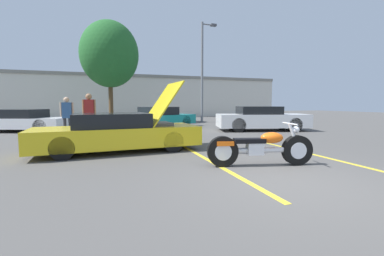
{
  "coord_description": "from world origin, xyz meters",
  "views": [
    {
      "loc": [
        -3.06,
        -3.82,
        1.42
      ],
      "look_at": [
        -1.01,
        2.38,
        0.8
      ],
      "focal_mm": 24.0,
      "sensor_mm": 36.0,
      "label": 1
    }
  ],
  "objects_px": {
    "show_car_hood_open": "(119,132)",
    "spectator_near_motorcycle": "(89,112)",
    "light_pole": "(203,68)",
    "tree_background": "(110,54)",
    "motorcycle": "(260,148)",
    "parked_car_left_row": "(24,121)",
    "spectator_by_show_car": "(67,114)",
    "parked_car_right_row": "(261,119)",
    "parked_car_mid_row": "(160,117)"
  },
  "relations": [
    {
      "from": "show_car_hood_open",
      "to": "spectator_near_motorcycle",
      "type": "relative_size",
      "value": 2.64
    },
    {
      "from": "light_pole",
      "to": "spectator_near_motorcycle",
      "type": "distance_m",
      "value": 10.95
    },
    {
      "from": "tree_background",
      "to": "motorcycle",
      "type": "height_order",
      "value": "tree_background"
    },
    {
      "from": "show_car_hood_open",
      "to": "parked_car_left_row",
      "type": "xyz_separation_m",
      "value": [
        -4.38,
        7.25,
        -0.01
      ]
    },
    {
      "from": "spectator_by_show_car",
      "to": "tree_background",
      "type": "bearing_deg",
      "value": 77.33
    },
    {
      "from": "tree_background",
      "to": "spectator_near_motorcycle",
      "type": "xyz_separation_m",
      "value": [
        -0.99,
        -8.9,
        -3.92
      ]
    },
    {
      "from": "light_pole",
      "to": "motorcycle",
      "type": "height_order",
      "value": "light_pole"
    },
    {
      "from": "parked_car_right_row",
      "to": "spectator_by_show_car",
      "type": "bearing_deg",
      "value": -165.69
    },
    {
      "from": "light_pole",
      "to": "motorcycle",
      "type": "relative_size",
      "value": 3.09
    },
    {
      "from": "tree_background",
      "to": "parked_car_left_row",
      "type": "bearing_deg",
      "value": -131.31
    },
    {
      "from": "tree_background",
      "to": "parked_car_mid_row",
      "type": "xyz_separation_m",
      "value": [
        2.78,
        -4.62,
        -4.44
      ]
    },
    {
      "from": "light_pole",
      "to": "parked_car_mid_row",
      "type": "xyz_separation_m",
      "value": [
        -3.91,
        -2.91,
        -3.53
      ]
    },
    {
      "from": "motorcycle",
      "to": "show_car_hood_open",
      "type": "xyz_separation_m",
      "value": [
        -2.97,
        2.94,
        0.15
      ]
    },
    {
      "from": "parked_car_mid_row",
      "to": "spectator_by_show_car",
      "type": "xyz_separation_m",
      "value": [
        -4.67,
        -3.77,
        0.43
      ]
    },
    {
      "from": "show_car_hood_open",
      "to": "parked_car_right_row",
      "type": "xyz_separation_m",
      "value": [
        7.43,
        3.78,
        0.06
      ]
    },
    {
      "from": "show_car_hood_open",
      "to": "spectator_by_show_car",
      "type": "height_order",
      "value": "show_car_hood_open"
    },
    {
      "from": "motorcycle",
      "to": "parked_car_mid_row",
      "type": "bearing_deg",
      "value": 103.93
    },
    {
      "from": "parked_car_mid_row",
      "to": "spectator_by_show_car",
      "type": "height_order",
      "value": "spectator_by_show_car"
    },
    {
      "from": "show_car_hood_open",
      "to": "parked_car_mid_row",
      "type": "distance_m",
      "value": 8.08
    },
    {
      "from": "spectator_by_show_car",
      "to": "parked_car_left_row",
      "type": "bearing_deg",
      "value": 125.83
    },
    {
      "from": "parked_car_right_row",
      "to": "light_pole",
      "type": "bearing_deg",
      "value": 110.93
    },
    {
      "from": "parked_car_mid_row",
      "to": "spectator_by_show_car",
      "type": "relative_size",
      "value": 2.7
    },
    {
      "from": "motorcycle",
      "to": "parked_car_right_row",
      "type": "height_order",
      "value": "parked_car_right_row"
    },
    {
      "from": "parked_car_left_row",
      "to": "spectator_near_motorcycle",
      "type": "xyz_separation_m",
      "value": [
        3.37,
        -3.93,
        0.55
      ]
    },
    {
      "from": "parked_car_right_row",
      "to": "parked_car_left_row",
      "type": "relative_size",
      "value": 1.03
    },
    {
      "from": "light_pole",
      "to": "spectator_by_show_car",
      "type": "bearing_deg",
      "value": -142.07
    },
    {
      "from": "motorcycle",
      "to": "spectator_near_motorcycle",
      "type": "xyz_separation_m",
      "value": [
        -3.98,
        6.25,
        0.69
      ]
    },
    {
      "from": "motorcycle",
      "to": "parked_car_right_row",
      "type": "xyz_separation_m",
      "value": [
        4.46,
        6.72,
        0.21
      ]
    },
    {
      "from": "show_car_hood_open",
      "to": "spectator_near_motorcycle",
      "type": "height_order",
      "value": "show_car_hood_open"
    },
    {
      "from": "motorcycle",
      "to": "parked_car_mid_row",
      "type": "distance_m",
      "value": 10.53
    },
    {
      "from": "parked_car_mid_row",
      "to": "parked_car_right_row",
      "type": "bearing_deg",
      "value": -64.24
    },
    {
      "from": "parked_car_mid_row",
      "to": "show_car_hood_open",
      "type": "bearing_deg",
      "value": -135.01
    },
    {
      "from": "parked_car_right_row",
      "to": "parked_car_left_row",
      "type": "xyz_separation_m",
      "value": [
        -11.81,
        3.47,
        -0.07
      ]
    },
    {
      "from": "motorcycle",
      "to": "show_car_hood_open",
      "type": "relative_size",
      "value": 0.5
    },
    {
      "from": "tree_background",
      "to": "parked_car_left_row",
      "type": "distance_m",
      "value": 7.98
    },
    {
      "from": "light_pole",
      "to": "spectator_near_motorcycle",
      "type": "bearing_deg",
      "value": -136.92
    },
    {
      "from": "light_pole",
      "to": "show_car_hood_open",
      "type": "height_order",
      "value": "light_pole"
    },
    {
      "from": "parked_car_left_row",
      "to": "parked_car_mid_row",
      "type": "xyz_separation_m",
      "value": [
        7.15,
        0.34,
        0.03
      ]
    },
    {
      "from": "light_pole",
      "to": "spectator_near_motorcycle",
      "type": "height_order",
      "value": "light_pole"
    },
    {
      "from": "parked_car_left_row",
      "to": "parked_car_mid_row",
      "type": "bearing_deg",
      "value": 23.0
    },
    {
      "from": "parked_car_left_row",
      "to": "show_car_hood_open",
      "type": "bearing_deg",
      "value": -38.6
    },
    {
      "from": "parked_car_left_row",
      "to": "parked_car_mid_row",
      "type": "relative_size",
      "value": 1.05
    },
    {
      "from": "show_car_hood_open",
      "to": "parked_car_left_row",
      "type": "relative_size",
      "value": 1.01
    },
    {
      "from": "tree_background",
      "to": "motorcycle",
      "type": "distance_m",
      "value": 16.12
    },
    {
      "from": "spectator_near_motorcycle",
      "to": "light_pole",
      "type": "bearing_deg",
      "value": 43.08
    },
    {
      "from": "tree_background",
      "to": "spectator_by_show_car",
      "type": "bearing_deg",
      "value": -102.67
    },
    {
      "from": "tree_background",
      "to": "parked_car_mid_row",
      "type": "distance_m",
      "value": 6.99
    },
    {
      "from": "parked_car_mid_row",
      "to": "parked_car_left_row",
      "type": "bearing_deg",
      "value": 157.78
    },
    {
      "from": "light_pole",
      "to": "spectator_by_show_car",
      "type": "distance_m",
      "value": 11.31
    },
    {
      "from": "light_pole",
      "to": "parked_car_mid_row",
      "type": "distance_m",
      "value": 6.02
    }
  ]
}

